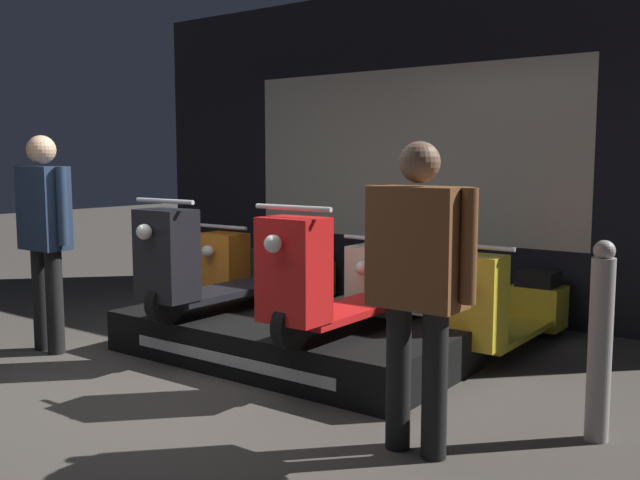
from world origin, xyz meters
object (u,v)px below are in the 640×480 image
Objects in this scene: scooter_display_right at (348,281)px; scooter_backrow_3 at (506,308)px; scooter_display_left at (225,266)px; scooter_backrow_1 at (335,286)px; scooter_backrow_2 at (414,296)px; person_left_browsing at (45,227)px; person_right_browsing at (418,271)px; scooter_backrow_0 at (267,277)px; street_bollard at (600,342)px.

scooter_display_right is 1.00× the size of scooter_backrow_3.
scooter_display_left is 1.17m from scooter_display_right.
scooter_backrow_1 is 1.00× the size of scooter_backrow_2.
person_left_browsing is (-2.22, -0.90, 0.32)m from scooter_display_right.
scooter_display_right is at bearing 0.00° from scooter_display_left.
person_right_browsing is (3.26, 0.00, -0.04)m from person_left_browsing.
scooter_backrow_2 is 1.04× the size of person_left_browsing.
scooter_backrow_3 is (1.84, 1.22, -0.31)m from scooter_display_left.
person_left_browsing is (-1.25, -2.13, 0.64)m from scooter_backrow_1.
scooter_backrow_0 is 1.04× the size of person_left_browsing.
scooter_backrow_2 is 1.10× the size of person_right_browsing.
person_right_browsing reaches higher than scooter_backrow_2.
scooter_backrow_0 and scooter_backrow_3 have the same top height.
person_left_browsing reaches higher than scooter_backrow_0.
scooter_backrow_3 is (0.82, 0.00, 0.00)m from scooter_backrow_2.
scooter_backrow_0 is (-0.63, 1.22, -0.31)m from scooter_display_left.
street_bollard is at bearing 10.36° from person_left_browsing.
scooter_display_right reaches higher than scooter_backrow_3.
person_right_browsing is (2.21, -0.90, 0.28)m from scooter_display_left.
scooter_backrow_2 is at bearing 45.80° from person_left_browsing.
scooter_backrow_2 is 1.00× the size of scooter_backrow_3.
scooter_display_left is 1.00× the size of scooter_backrow_0.
scooter_display_left is 1.00× the size of scooter_backrow_2.
person_right_browsing is at bearing -46.51° from scooter_backrow_1.
person_left_browsing is at bearing -101.24° from scooter_backrow_0.
street_bollard is at bearing -21.56° from scooter_backrow_0.
scooter_backrow_0 and scooter_backrow_1 have the same top height.
scooter_backrow_2 is at bearing 143.61° from street_bollard.
scooter_display_right is 1.27m from scooter_backrow_2.
scooter_display_left is 1.41m from scooter_backrow_0.
person_right_browsing reaches higher than scooter_display_right.
scooter_backrow_1 and scooter_backrow_2 have the same top height.
scooter_display_left is at bearing -62.86° from scooter_backrow_0.
scooter_backrow_0 is at bearing 78.76° from person_left_browsing.
scooter_backrow_0 is 3.82m from street_bollard.
scooter_display_left is 1.04× the size of person_left_browsing.
scooter_backrow_0 is at bearing 143.18° from person_right_browsing.
scooter_backrow_1 is (-0.98, 1.22, -0.31)m from scooter_display_right.
scooter_backrow_2 is (1.64, 0.00, 0.00)m from scooter_backrow_0.
scooter_display_right is 1.76m from street_bollard.
scooter_backrow_0 is 0.82m from scooter_backrow_1.
scooter_display_right reaches higher than street_bollard.
scooter_display_left is at bearing 40.65° from person_left_browsing.
scooter_display_right is 1.10× the size of person_right_browsing.
scooter_backrow_1 is 3.07m from street_bollard.
person_right_browsing is 1.47× the size of street_bollard.
street_bollard is at bearing 45.77° from person_right_browsing.
scooter_backrow_1 is 1.10× the size of person_right_browsing.
scooter_backrow_2 is at bearing 97.30° from scooter_display_right.
scooter_backrow_2 is 2.51m from person_right_browsing.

